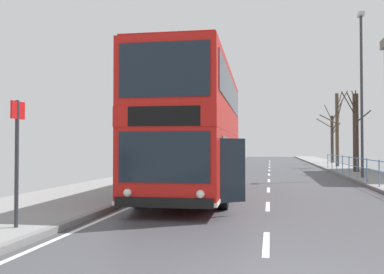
% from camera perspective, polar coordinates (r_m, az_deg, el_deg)
% --- Properties ---
extents(double_decker_bus_main, '(3.45, 10.68, 4.56)m').
position_cam_1_polar(double_decker_bus_main, '(14.94, 0.61, 0.98)').
color(double_decker_bus_main, red).
rests_on(double_decker_bus_main, ground).
extents(pedestrian_railing_far_kerb, '(0.05, 26.36, 1.10)m').
position_cam_1_polar(pedestrian_railing_far_kerb, '(20.70, 22.95, -3.71)').
color(pedestrian_railing_far_kerb, '#598CC6').
rests_on(pedestrian_railing_far_kerb, ground).
extents(bus_stop_sign_near, '(0.08, 0.44, 2.57)m').
position_cam_1_polar(bus_stop_sign_near, '(9.12, -22.97, -1.49)').
color(bus_stop_sign_near, '#2D2D33').
rests_on(bus_stop_sign_near, ground).
extents(street_lamp_far_side, '(0.28, 0.60, 8.85)m').
position_cam_1_polar(street_lamp_far_side, '(24.08, 22.33, 6.90)').
color(street_lamp_far_side, '#38383D').
rests_on(street_lamp_far_side, ground).
extents(bare_tree_far_00, '(1.98, 3.26, 6.49)m').
position_cam_1_polar(bare_tree_far_00, '(37.21, 19.36, 1.28)').
color(bare_tree_far_00, brown).
rests_on(bare_tree_far_00, ground).
extents(bare_tree_far_01, '(2.24, 2.30, 5.47)m').
position_cam_1_polar(bare_tree_far_01, '(29.26, 21.63, 0.77)').
color(bare_tree_far_01, '#423328').
rests_on(bare_tree_far_01, ground).
extents(bare_tree_far_02, '(2.55, 2.51, 5.98)m').
position_cam_1_polar(bare_tree_far_02, '(45.23, 18.76, 0.10)').
color(bare_tree_far_02, '#423328').
rests_on(bare_tree_far_02, ground).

